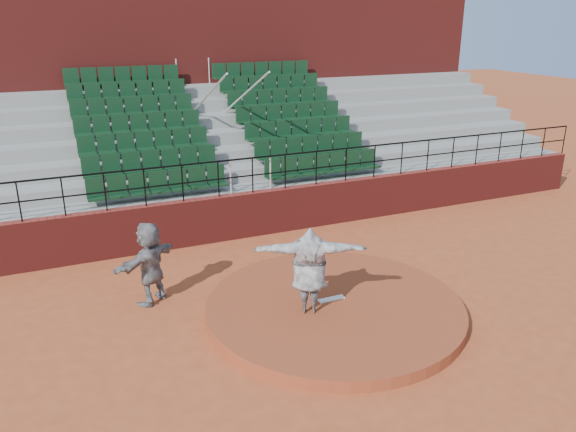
% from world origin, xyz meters
% --- Properties ---
extents(ground, '(90.00, 90.00, 0.00)m').
position_xyz_m(ground, '(0.00, 0.00, 0.00)').
color(ground, '#A24724').
rests_on(ground, ground).
extents(pitchers_mound, '(5.50, 5.50, 0.25)m').
position_xyz_m(pitchers_mound, '(0.00, 0.00, 0.12)').
color(pitchers_mound, brown).
rests_on(pitchers_mound, ground).
extents(pitching_rubber, '(0.60, 0.15, 0.03)m').
position_xyz_m(pitching_rubber, '(0.00, 0.15, 0.27)').
color(pitching_rubber, white).
rests_on(pitching_rubber, pitchers_mound).
extents(boundary_wall, '(24.00, 0.30, 1.30)m').
position_xyz_m(boundary_wall, '(0.00, 5.00, 0.65)').
color(boundary_wall, maroon).
rests_on(boundary_wall, ground).
extents(wall_railing, '(24.04, 0.05, 1.03)m').
position_xyz_m(wall_railing, '(0.00, 5.00, 2.03)').
color(wall_railing, black).
rests_on(wall_railing, boundary_wall).
extents(seating_deck, '(24.00, 5.97, 4.63)m').
position_xyz_m(seating_deck, '(0.00, 8.64, 1.45)').
color(seating_deck, gray).
rests_on(seating_deck, ground).
extents(press_box_facade, '(24.00, 3.00, 7.10)m').
position_xyz_m(press_box_facade, '(0.00, 12.60, 3.55)').
color(press_box_facade, maroon).
rests_on(press_box_facade, ground).
extents(pitcher, '(2.34, 1.44, 1.85)m').
position_xyz_m(pitcher, '(-0.66, -0.09, 1.17)').
color(pitcher, black).
rests_on(pitcher, pitchers_mound).
extents(fielder, '(1.74, 1.48, 1.88)m').
position_xyz_m(fielder, '(-3.47, 2.09, 0.94)').
color(fielder, black).
rests_on(fielder, ground).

